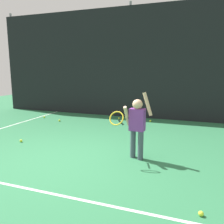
% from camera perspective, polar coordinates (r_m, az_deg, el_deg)
% --- Properties ---
extents(ground_plane, '(20.00, 20.00, 0.00)m').
position_cam_1_polar(ground_plane, '(4.93, -10.79, -10.94)').
color(ground_plane, '#2D7247').
extents(court_line_baseline, '(9.00, 0.05, 0.00)m').
position_cam_1_polar(court_line_baseline, '(3.98, -20.76, -16.86)').
color(court_line_baseline, white).
rests_on(court_line_baseline, ground).
extents(back_fence_windscreen, '(10.97, 0.08, 3.98)m').
position_cam_1_polar(back_fence_windscreen, '(8.76, 4.23, 11.74)').
color(back_fence_windscreen, black).
rests_on(back_fence_windscreen, ground).
extents(fence_post_0, '(0.09, 0.09, 4.13)m').
position_cam_1_polar(fence_post_0, '(11.48, -22.76, 11.02)').
color(fence_post_0, slate).
rests_on(fence_post_0, ground).
extents(fence_post_1, '(0.09, 0.09, 4.13)m').
position_cam_1_polar(fence_post_1, '(8.82, 4.34, 12.22)').
color(fence_post_1, slate).
rests_on(fence_post_1, ground).
extents(tennis_player, '(0.75, 0.57, 1.35)m').
position_cam_1_polar(tennis_player, '(4.63, 5.94, -2.80)').
color(tennis_player, '#3F4C59').
rests_on(tennis_player, ground).
extents(tennis_ball_2, '(0.07, 0.07, 0.07)m').
position_cam_1_polar(tennis_ball_2, '(8.29, -12.68, -2.03)').
color(tennis_ball_2, '#CCE033').
rests_on(tennis_ball_2, ground).
extents(tennis_ball_3, '(0.07, 0.07, 0.07)m').
position_cam_1_polar(tennis_ball_3, '(3.31, 20.85, -22.11)').
color(tennis_ball_3, '#CCE033').
rests_on(tennis_ball_3, ground).
extents(tennis_ball_4, '(0.07, 0.07, 0.07)m').
position_cam_1_polar(tennis_ball_4, '(8.47, 1.70, -1.52)').
color(tennis_ball_4, '#CCE033').
rests_on(tennis_ball_4, ground).
extents(tennis_ball_5, '(0.07, 0.07, 0.07)m').
position_cam_1_polar(tennis_ball_5, '(9.02, -16.18, -1.19)').
color(tennis_ball_5, '#CCE033').
rests_on(tennis_ball_5, ground).
extents(tennis_ball_6, '(0.07, 0.07, 0.07)m').
position_cam_1_polar(tennis_ball_6, '(6.25, -21.28, -6.55)').
color(tennis_ball_6, '#CCE033').
rests_on(tennis_ball_6, ground).
extents(tennis_ball_7, '(0.07, 0.07, 0.07)m').
position_cam_1_polar(tennis_ball_7, '(8.12, 9.30, -2.17)').
color(tennis_ball_7, '#CCE033').
rests_on(tennis_ball_7, ground).
extents(tennis_ball_8, '(0.07, 0.07, 0.07)m').
position_cam_1_polar(tennis_ball_8, '(7.27, 5.95, -3.57)').
color(tennis_ball_8, '#CCE033').
rests_on(tennis_ball_8, ground).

